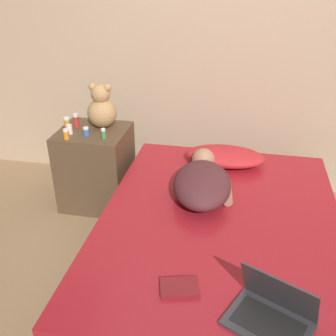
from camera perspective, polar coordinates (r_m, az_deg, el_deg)
name	(u,v)px	position (r m, az deg, el deg)	size (l,w,h in m)	color
ground_plane	(216,274)	(2.72, 6.96, -15.04)	(12.00, 12.00, 0.00)	#937551
wall_back	(240,37)	(3.30, 10.42, 18.16)	(8.00, 0.06, 2.60)	tan
bed	(218,248)	(2.57, 7.25, -11.42)	(1.49, 1.98, 0.45)	#2D2319
nightstand	(96,167)	(3.29, -10.40, 0.12)	(0.53, 0.50, 0.66)	brown
pillow	(225,156)	(3.03, 8.28, 1.69)	(0.60, 0.33, 0.12)	red
person_lying	(203,181)	(2.62, 5.07, -1.95)	(0.43, 0.76, 0.19)	#4C2328
laptop	(272,312)	(1.86, 14.88, -19.58)	(0.42, 0.38, 0.25)	#333338
teddy_bear	(102,108)	(3.16, -9.61, 8.55)	(0.23, 0.23, 0.35)	tan
bottle_blue	(86,131)	(3.06, -11.80, 5.22)	(0.05, 0.05, 0.07)	#3866B2
bottle_white	(70,129)	(3.12, -14.10, 5.46)	(0.04, 0.04, 0.07)	white
bottle_orange	(66,134)	(3.03, -14.56, 4.77)	(0.04, 0.04, 0.08)	orange
bottle_red	(76,120)	(3.23, -13.20, 6.74)	(0.04, 0.04, 0.11)	#B72D2D
bottle_amber	(67,122)	(3.25, -14.45, 6.44)	(0.05, 0.05, 0.08)	gold
bottle_green	(103,133)	(2.98, -9.34, 4.96)	(0.04, 0.04, 0.08)	#3D8E4C
book	(180,287)	(1.97, 1.68, -16.94)	(0.21, 0.17, 0.02)	maroon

